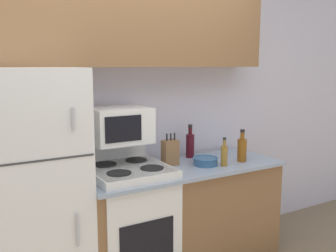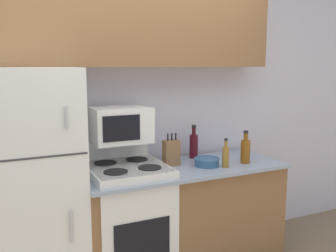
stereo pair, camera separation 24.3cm
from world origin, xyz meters
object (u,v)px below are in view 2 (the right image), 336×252
stove (128,222)px  bottle_vinegar (226,156)px  bottle_whiskey (245,150)px  bottle_wine_red (194,145)px  knife_block (171,153)px  microwave (120,125)px  bowl (207,162)px  refrigerator (26,191)px

stove → bottle_vinegar: (0.79, -0.17, 0.49)m
stove → bottle_whiskey: size_ratio=3.98×
bottle_wine_red → bottle_whiskey: bearing=-47.9°
knife_block → bottle_wine_red: 0.33m
bottle_whiskey → microwave: bearing=165.8°
microwave → bottle_wine_red: 0.76m
stove → microwave: (-0.01, 0.13, 0.76)m
microwave → bowl: bearing=-16.7°
refrigerator → knife_block: refrigerator is taller
refrigerator → bowl: bearing=-4.2°
microwave → stove: bearing=-87.2°
refrigerator → bottle_whiskey: bearing=-5.2°
refrigerator → bottle_whiskey: size_ratio=6.08×
microwave → bottle_whiskey: microwave is taller
refrigerator → microwave: (0.73, 0.10, 0.41)m
refrigerator → stove: (0.73, -0.03, -0.36)m
microwave → knife_block: bearing=-8.0°
refrigerator → bottle_vinegar: bearing=-7.6°
knife_block → bowl: 0.30m
bottle_wine_red → bottle_vinegar: (0.08, -0.39, -0.02)m
knife_block → bowl: bearing=-29.3°
microwave → bowl: (0.68, -0.20, -0.33)m
bottle_whiskey → bottle_vinegar: 0.23m
microwave → bottle_vinegar: 0.89m
stove → bowl: stove is taller
stove → microwave: 0.78m
knife_block → bottle_whiskey: bearing=-18.3°
bottle_vinegar → knife_block: bearing=147.1°
bowl → bottle_wine_red: (0.04, 0.29, 0.08)m
bottle_wine_red → stove: bearing=-163.3°
stove → microwave: size_ratio=2.49×
microwave → knife_block: (0.42, -0.06, -0.26)m
refrigerator → stove: refrigerator is taller
microwave → bottle_vinegar: (0.79, -0.30, -0.27)m
knife_block → bottle_vinegar: knife_block is taller
stove → bottle_whiskey: bottle_whiskey is taller
bowl → bottle_whiskey: size_ratio=0.76×
refrigerator → knife_block: 1.16m
stove → bottle_vinegar: 0.95m
microwave → bottle_wine_red: microwave is taller
bottle_whiskey → bottle_wine_red: (-0.31, 0.34, 0.01)m
bottle_wine_red → refrigerator: bearing=-172.7°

